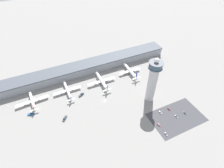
{
  "coord_description": "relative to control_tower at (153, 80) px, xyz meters",
  "views": [
    {
      "loc": [
        -56.45,
        -143.32,
        170.63
      ],
      "look_at": [
        16.59,
        13.18,
        12.57
      ],
      "focal_mm": 28.0,
      "sensor_mm": 36.0,
      "label": 1
    }
  ],
  "objects": [
    {
      "name": "car_black_suv",
      "position": [
        -0.26,
        -25.71,
        -32.27
      ],
      "size": [
        2.01,
        4.81,
        1.43
      ],
      "color": "black",
      "rests_on": "ground"
    },
    {
      "name": "control_tower",
      "position": [
        0.0,
        0.0,
        0.0
      ],
      "size": [
        16.72,
        16.72,
        64.19
      ],
      "color": "#BCBCC1",
      "rests_on": "ground"
    },
    {
      "name": "car_blue_compact",
      "position": [
        -12.87,
        -39.43,
        -32.25
      ],
      "size": [
        2.05,
        4.26,
        1.47
      ],
      "color": "black",
      "rests_on": "ground"
    },
    {
      "name": "car_navy_sedan",
      "position": [
        -12.92,
        -52.74,
        -32.29
      ],
      "size": [
        1.9,
        4.25,
        1.37
      ],
      "color": "black",
      "rests_on": "ground"
    },
    {
      "name": "ground_plane",
      "position": [
        -54.52,
        21.22,
        -32.82
      ],
      "size": [
        1000.0,
        1000.0,
        0.0
      ],
      "primitive_type": "plane",
      "color": "gray"
    },
    {
      "name": "car_green_van",
      "position": [
        26.17,
        -39.11,
        -32.3
      ],
      "size": [
        1.89,
        4.64,
        1.36
      ],
      "color": "black",
      "rests_on": "ground"
    },
    {
      "name": "terminal_building",
      "position": [
        -54.52,
        91.22,
        -25.51
      ],
      "size": [
        266.36,
        25.0,
        14.43
      ],
      "color": "#9399A3",
      "rests_on": "ground"
    },
    {
      "name": "airplane_gate_delta",
      "position": [
        3.46,
        57.4,
        -28.08
      ],
      "size": [
        35.02,
        40.39,
        14.55
      ],
      "color": "white",
      "rests_on": "ground"
    },
    {
      "name": "service_truck_baggage",
      "position": [
        -79.18,
        43.83,
        -31.84
      ],
      "size": [
        8.6,
        6.32,
        2.82
      ],
      "color": "black",
      "rests_on": "ground"
    },
    {
      "name": "airplane_gate_charlie",
      "position": [
        -45.02,
        53.88,
        -28.06
      ],
      "size": [
        41.37,
        41.74,
        13.98
      ],
      "color": "white",
      "rests_on": "ground"
    },
    {
      "name": "service_truck_fuel",
      "position": [
        -144.74,
        38.26,
        -31.88
      ],
      "size": [
        7.68,
        4.8,
        2.7
      ],
      "color": "black",
      "rests_on": "ground"
    },
    {
      "name": "parking_lot_surface",
      "position": [
        13.02,
        -39.34,
        -32.82
      ],
      "size": [
        64.0,
        40.0,
        0.01
      ],
      "primitive_type": "cube",
      "color": "#424247",
      "rests_on": "ground"
    },
    {
      "name": "car_red_hatchback",
      "position": [
        13.27,
        -38.78,
        -32.24
      ],
      "size": [
        1.92,
        4.33,
        1.5
      ],
      "color": "black",
      "rests_on": "ground"
    },
    {
      "name": "airplane_gate_bravo",
      "position": [
        -94.37,
        56.57,
        -28.76
      ],
      "size": [
        37.38,
        39.41,
        11.53
      ],
      "color": "white",
      "rests_on": "ground"
    },
    {
      "name": "airplane_gate_alpha",
      "position": [
        -140.1,
        56.33,
        -28.59
      ],
      "size": [
        41.28,
        34.68,
        11.94
      ],
      "color": "white",
      "rests_on": "ground"
    },
    {
      "name": "car_maroon_suv",
      "position": [
        12.51,
        -25.53,
        -32.23
      ],
      "size": [
        1.93,
        4.6,
        1.53
      ],
      "color": "black",
      "rests_on": "ground"
    },
    {
      "name": "service_truck_catering",
      "position": [
        -108.98,
        14.63,
        -31.97
      ],
      "size": [
        7.08,
        7.85,
        2.47
      ],
      "color": "black",
      "rests_on": "ground"
    }
  ]
}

